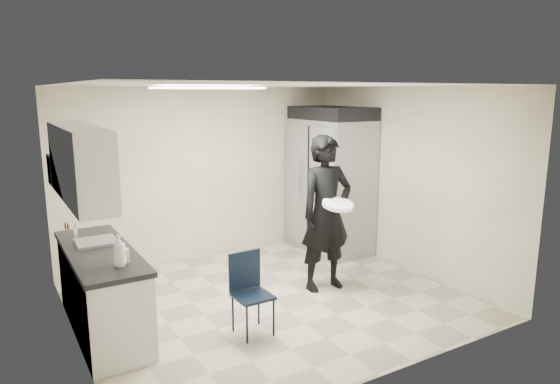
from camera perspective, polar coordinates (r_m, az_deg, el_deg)
floor at (r=6.34m, az=-1.04°, el=-12.12°), size 4.50×4.50×0.00m
ceiling at (r=5.81m, az=-1.14°, el=12.10°), size 4.50×4.50×0.00m
back_wall at (r=7.71m, az=-8.47°, el=2.11°), size 4.50×0.00×4.50m
left_wall at (r=5.23m, az=-23.05°, el=-3.11°), size 0.00×4.00×4.00m
right_wall at (r=7.30m, az=14.46°, el=1.34°), size 0.00×4.00×4.00m
ceiling_panel at (r=5.91m, az=-8.28°, el=11.68°), size 1.20×0.60×0.02m
lower_counter at (r=5.73m, az=-19.63°, el=-10.79°), size 0.60×1.90×0.86m
countertop at (r=5.58m, az=-19.94°, el=-6.44°), size 0.64×1.95×0.05m
sink at (r=5.82m, az=-20.22°, el=-5.88°), size 0.42×0.40×0.14m
faucet at (r=5.75m, az=-22.28°, el=-4.68°), size 0.02×0.02×0.24m
upper_cabinets at (r=5.36m, az=-21.93°, el=3.02°), size 0.35×1.80×0.75m
towel_dispenser at (r=6.51m, az=-23.98°, el=2.38°), size 0.22×0.30×0.35m
notice_sticker_left at (r=5.35m, az=-23.07°, el=-3.69°), size 0.00×0.12×0.07m
notice_sticker_right at (r=5.55m, az=-23.33°, el=-3.61°), size 0.00×0.12×0.07m
commercial_fridge at (r=8.02m, az=5.79°, el=0.72°), size 0.80×1.35×2.10m
fridge_compressor at (r=7.89m, az=5.96°, el=8.95°), size 0.80×1.35×0.20m
folding_chair at (r=5.36m, az=-3.12°, el=-11.80°), size 0.38×0.38×0.84m
man_tuxedo at (r=6.40m, az=5.30°, el=-2.46°), size 0.75×0.51×2.00m
bucket_lid at (r=6.16m, az=6.63°, el=-1.43°), size 0.40×0.40×0.05m
soap_bottle_a at (r=4.96m, az=-17.89°, el=-6.38°), size 0.14×0.14×0.30m
soap_bottle_b at (r=5.06m, az=-17.35°, el=-6.62°), size 0.11×0.11×0.20m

